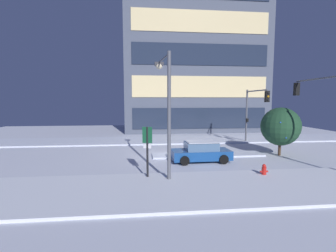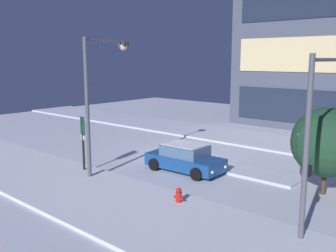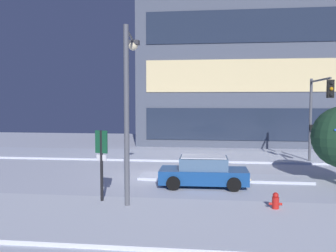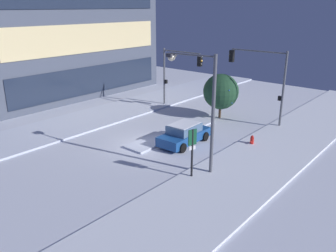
# 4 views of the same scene
# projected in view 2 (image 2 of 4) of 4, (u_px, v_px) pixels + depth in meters

# --- Properties ---
(ground) EXTENTS (52.00, 52.00, 0.00)m
(ground) POSITION_uv_depth(u_px,v_px,m) (177.00, 157.00, 23.34)
(ground) COLOR silver
(curb_strip_near) EXTENTS (52.00, 5.20, 0.14)m
(curb_strip_near) POSITION_uv_depth(u_px,v_px,m) (74.00, 187.00, 17.67)
(curb_strip_near) COLOR silver
(curb_strip_near) RESTS_ON ground
(curb_strip_far) EXTENTS (52.00, 5.20, 0.14)m
(curb_strip_far) POSITION_uv_depth(u_px,v_px,m) (240.00, 137.00, 28.98)
(curb_strip_far) COLOR silver
(curb_strip_far) RESTS_ON ground
(median_strip) EXTENTS (9.00, 1.80, 0.14)m
(median_strip) POSITION_uv_depth(u_px,v_px,m) (220.00, 166.00, 21.12)
(median_strip) COLOR silver
(median_strip) RESTS_ON ground
(car_near) EXTENTS (4.38, 2.12, 1.49)m
(car_near) POSITION_uv_depth(u_px,v_px,m) (185.00, 159.00, 20.28)
(car_near) COLOR #19478C
(car_near) RESTS_ON ground
(traffic_light_corner_near_right) EXTENTS (0.32, 5.20, 6.15)m
(traffic_light_corner_near_right) POSITION_uv_depth(u_px,v_px,m) (330.00, 109.00, 13.26)
(traffic_light_corner_near_right) COLOR #565960
(traffic_light_corner_near_right) RESTS_ON ground
(street_lamp_arched) EXTENTS (0.72, 3.08, 7.01)m
(street_lamp_arched) POSITION_uv_depth(u_px,v_px,m) (99.00, 86.00, 19.03)
(street_lamp_arched) COLOR #565960
(street_lamp_arched) RESTS_ON ground
(fire_hydrant) EXTENTS (0.48, 0.26, 0.76)m
(fire_hydrant) POSITION_uv_depth(u_px,v_px,m) (179.00, 197.00, 15.61)
(fire_hydrant) COLOR red
(fire_hydrant) RESTS_ON ground
(parking_info_sign) EXTENTS (0.54, 0.22, 2.98)m
(parking_info_sign) POSITION_uv_depth(u_px,v_px,m) (83.00, 137.00, 19.92)
(parking_info_sign) COLOR black
(parking_info_sign) RESTS_ON ground
(decorated_tree_median) EXTENTS (3.08, 3.08, 3.91)m
(decorated_tree_median) POSITION_uv_depth(u_px,v_px,m) (327.00, 142.00, 16.56)
(decorated_tree_median) COLOR #473323
(decorated_tree_median) RESTS_ON ground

